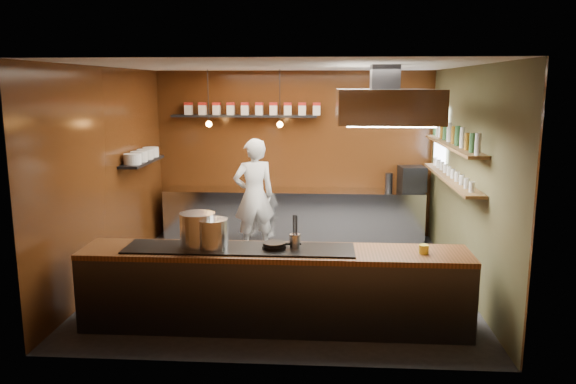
# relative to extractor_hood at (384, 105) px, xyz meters

# --- Properties ---
(floor) EXTENTS (5.00, 5.00, 0.00)m
(floor) POSITION_rel_extractor_hood_xyz_m (-1.30, 0.40, -2.51)
(floor) COLOR black
(floor) RESTS_ON ground
(back_wall) EXTENTS (5.00, 0.00, 5.00)m
(back_wall) POSITION_rel_extractor_hood_xyz_m (-1.30, 2.90, -1.01)
(back_wall) COLOR #341B09
(back_wall) RESTS_ON ground
(left_wall) EXTENTS (0.00, 5.00, 5.00)m
(left_wall) POSITION_rel_extractor_hood_xyz_m (-3.80, 0.40, -1.01)
(left_wall) COLOR #341B09
(left_wall) RESTS_ON ground
(right_wall) EXTENTS (0.00, 5.00, 5.00)m
(right_wall) POSITION_rel_extractor_hood_xyz_m (1.20, 0.40, -1.01)
(right_wall) COLOR #4A482A
(right_wall) RESTS_ON ground
(ceiling) EXTENTS (5.00, 5.00, 0.00)m
(ceiling) POSITION_rel_extractor_hood_xyz_m (-1.30, 0.40, 0.49)
(ceiling) COLOR silver
(ceiling) RESTS_ON back_wall
(window_pane) EXTENTS (0.00, 1.00, 1.00)m
(window_pane) POSITION_rel_extractor_hood_xyz_m (1.15, 2.10, -0.61)
(window_pane) COLOR white
(window_pane) RESTS_ON right_wall
(prep_counter) EXTENTS (4.60, 0.65, 0.90)m
(prep_counter) POSITION_rel_extractor_hood_xyz_m (-1.30, 2.57, -2.06)
(prep_counter) COLOR silver
(prep_counter) RESTS_ON floor
(pass_counter) EXTENTS (4.40, 0.72, 0.94)m
(pass_counter) POSITION_rel_extractor_hood_xyz_m (-1.30, -1.20, -2.04)
(pass_counter) COLOR #38383D
(pass_counter) RESTS_ON floor
(tin_shelf) EXTENTS (2.60, 0.26, 0.04)m
(tin_shelf) POSITION_rel_extractor_hood_xyz_m (-2.20, 2.76, -0.31)
(tin_shelf) COLOR black
(tin_shelf) RESTS_ON back_wall
(plate_shelf) EXTENTS (0.30, 1.40, 0.04)m
(plate_shelf) POSITION_rel_extractor_hood_xyz_m (-3.64, 1.40, -0.96)
(plate_shelf) COLOR black
(plate_shelf) RESTS_ON left_wall
(bottle_shelf_upper) EXTENTS (0.26, 2.80, 0.04)m
(bottle_shelf_upper) POSITION_rel_extractor_hood_xyz_m (1.04, 0.70, -0.59)
(bottle_shelf_upper) COLOR brown
(bottle_shelf_upper) RESTS_ON right_wall
(bottle_shelf_lower) EXTENTS (0.26, 2.80, 0.04)m
(bottle_shelf_lower) POSITION_rel_extractor_hood_xyz_m (1.04, 0.70, -1.06)
(bottle_shelf_lower) COLOR brown
(bottle_shelf_lower) RESTS_ON right_wall
(extractor_hood) EXTENTS (1.20, 2.00, 0.72)m
(extractor_hood) POSITION_rel_extractor_hood_xyz_m (0.00, 0.00, 0.00)
(extractor_hood) COLOR #38383D
(extractor_hood) RESTS_ON ceiling
(pendant_left) EXTENTS (0.10, 0.10, 0.95)m
(pendant_left) POSITION_rel_extractor_hood_xyz_m (-2.70, 2.10, -0.35)
(pendant_left) COLOR black
(pendant_left) RESTS_ON ceiling
(pendant_right) EXTENTS (0.10, 0.10, 0.95)m
(pendant_right) POSITION_rel_extractor_hood_xyz_m (-1.50, 2.10, -0.35)
(pendant_right) COLOR black
(pendant_right) RESTS_ON ceiling
(storage_tins) EXTENTS (2.43, 0.13, 0.22)m
(storage_tins) POSITION_rel_extractor_hood_xyz_m (-2.05, 2.76, -0.17)
(storage_tins) COLOR beige
(storage_tins) RESTS_ON tin_shelf
(plate_stacks) EXTENTS (0.26, 1.16, 0.16)m
(plate_stacks) POSITION_rel_extractor_hood_xyz_m (-3.64, 1.40, -0.86)
(plate_stacks) COLOR silver
(plate_stacks) RESTS_ON plate_shelf
(bottles) EXTENTS (0.06, 2.66, 0.24)m
(bottles) POSITION_rel_extractor_hood_xyz_m (1.04, 0.70, -0.45)
(bottles) COLOR silver
(bottles) RESTS_ON bottle_shelf_upper
(wine_glasses) EXTENTS (0.07, 2.37, 0.13)m
(wine_glasses) POSITION_rel_extractor_hood_xyz_m (1.04, 0.70, -0.97)
(wine_glasses) COLOR silver
(wine_glasses) RESTS_ON bottle_shelf_lower
(stockpot_large) EXTENTS (0.46, 0.46, 0.39)m
(stockpot_large) POSITION_rel_extractor_hood_xyz_m (-2.18, -1.17, -1.37)
(stockpot_large) COLOR silver
(stockpot_large) RESTS_ON pass_counter
(stockpot_small) EXTENTS (0.39, 0.39, 0.33)m
(stockpot_small) POSITION_rel_extractor_hood_xyz_m (-2.00, -1.23, -1.40)
(stockpot_small) COLOR silver
(stockpot_small) RESTS_ON pass_counter
(utensil_crock) EXTENTS (0.16, 0.16, 0.16)m
(utensil_crock) POSITION_rel_extractor_hood_xyz_m (-1.07, -1.17, -1.48)
(utensil_crock) COLOR silver
(utensil_crock) RESTS_ON pass_counter
(frying_pan) EXTENTS (0.44, 0.27, 0.07)m
(frying_pan) POSITION_rel_extractor_hood_xyz_m (-1.30, -1.20, -1.53)
(frying_pan) COLOR black
(frying_pan) RESTS_ON pass_counter
(butter_jar) EXTENTS (0.14, 0.14, 0.10)m
(butter_jar) POSITION_rel_extractor_hood_xyz_m (0.36, -1.23, -1.54)
(butter_jar) COLOR yellow
(butter_jar) RESTS_ON pass_counter
(espresso_machine) EXTENTS (0.48, 0.46, 0.44)m
(espresso_machine) POSITION_rel_extractor_hood_xyz_m (0.80, 2.64, -1.39)
(espresso_machine) COLOR black
(espresso_machine) RESTS_ON prep_counter
(chef) EXTENTS (0.82, 0.69, 1.90)m
(chef) POSITION_rel_extractor_hood_xyz_m (-1.90, 1.74, -1.56)
(chef) COLOR silver
(chef) RESTS_ON floor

